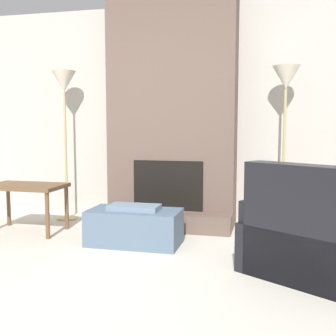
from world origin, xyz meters
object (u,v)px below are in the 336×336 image
Objects in this scene: side_table at (26,191)px; armchair at (315,241)px; ottoman at (134,226)px; floor_lamp_left at (64,93)px; floor_lamp_right at (286,90)px.

armchair is at bearing -13.15° from side_table.
floor_lamp_left reaches higher than ottoman.
floor_lamp_right is (1.42, 0.86, 1.36)m from ottoman.
floor_lamp_left is at bearing 5.81° from armchair.
ottoman is 2.15m from floor_lamp_right.
floor_lamp_left reaches higher than side_table.
side_table is 0.46× the size of floor_lamp_right.
floor_lamp_left is 2.59m from floor_lamp_right.
side_table is at bearing 18.63° from armchair.
floor_lamp_right reaches higher than ottoman.
side_table is 1.30m from floor_lamp_left.
floor_lamp_right is (2.59, 0.00, -0.02)m from floor_lamp_left.
ottoman is at bearing -148.64° from floor_lamp_right.
side_table is 3.00m from floor_lamp_right.
side_table reaches higher than ottoman.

